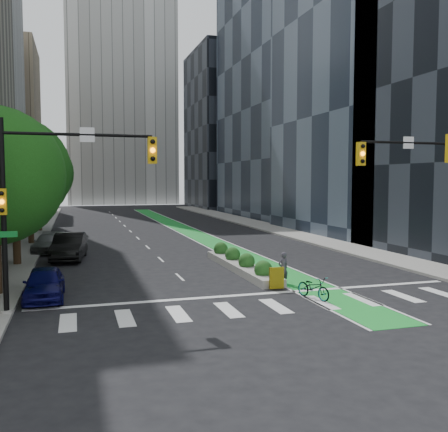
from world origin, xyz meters
TOP-DOWN VIEW (x-y plane):
  - ground at (0.00, 0.00)m, footprint 160.00×160.00m
  - sidewalk_left at (-11.80, 25.00)m, footprint 3.60×90.00m
  - sidewalk_right at (11.80, 25.00)m, footprint 3.60×90.00m
  - bike_lane_paint at (3.00, 30.00)m, footprint 2.20×70.00m
  - building_glass_far at (21.00, 45.00)m, footprint 14.00×24.00m
  - building_dark_end at (20.00, 68.00)m, footprint 14.00×18.00m
  - building_distant at (2.00, 90.00)m, footprint 22.00×16.00m
  - tree_mid at (-11.00, 12.00)m, footprint 6.40×6.40m
  - tree_midfar at (-11.00, 22.00)m, footprint 5.60×5.60m
  - tree_far at (-11.00, 32.00)m, footprint 6.60×6.60m
  - signal_left at (-8.70, 0.46)m, footprint 6.14×0.51m
  - signal_right at (8.67, 0.47)m, footprint 5.82×0.51m
  - median_planter at (1.20, 7.04)m, footprint 1.20×10.26m
  - bicycle at (2.03, -0.30)m, footprint 1.18×1.97m
  - cyclist at (2.00, 2.88)m, footprint 0.65×0.52m
  - parked_car_left_near at (-9.00, 2.91)m, footprint 1.63×4.03m
  - parked_car_left_mid at (-8.08, 13.59)m, footprint 2.38×5.29m
  - parked_car_left_far at (-9.50, 17.47)m, footprint 2.36×4.67m

SIDE VIEW (x-z plane):
  - ground at x=0.00m, z-range 0.00..0.00m
  - bike_lane_paint at x=3.00m, z-range 0.00..0.01m
  - sidewalk_left at x=-11.80m, z-range 0.00..0.15m
  - sidewalk_right at x=11.80m, z-range 0.00..0.15m
  - median_planter at x=1.20m, z-range -0.18..0.92m
  - bicycle at x=2.03m, z-range 0.00..0.98m
  - parked_car_left_far at x=-9.50m, z-range 0.00..1.30m
  - parked_car_left_near at x=-9.00m, z-range 0.00..1.37m
  - cyclist at x=2.00m, z-range 0.00..1.57m
  - parked_car_left_mid at x=-8.08m, z-range 0.00..1.68m
  - signal_left at x=-8.70m, z-range 1.18..8.38m
  - signal_right at x=8.67m, z-range 1.20..8.40m
  - tree_midfar at x=-11.00m, z-range 1.07..8.83m
  - tree_mid at x=-11.00m, z-range 1.18..9.96m
  - tree_far at x=-11.00m, z-range 1.19..10.20m
  - building_dark_end at x=20.00m, z-range 0.00..28.00m
  - building_glass_far at x=21.00m, z-range 0.00..42.00m
  - building_distant at x=2.00m, z-range 0.00..70.00m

